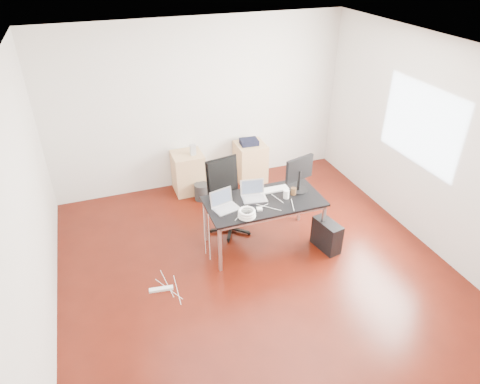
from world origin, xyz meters
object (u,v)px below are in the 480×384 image
object	(u,v)px
desk	(264,204)
pc_tower	(327,235)
filing_cabinet_left	(188,172)
filing_cabinet_right	(250,162)
office_chair	(227,193)

from	to	relation	value
desk	pc_tower	bearing A→B (deg)	-26.87
filing_cabinet_left	filing_cabinet_right	xyz separation A→B (m)	(1.14, 0.00, 0.00)
filing_cabinet_left	pc_tower	bearing A→B (deg)	-57.20
filing_cabinet_right	pc_tower	xyz separation A→B (m)	(0.29, -2.21, -0.13)
desk	filing_cabinet_left	xyz separation A→B (m)	(-0.63, 1.81, -0.33)
filing_cabinet_left	filing_cabinet_right	size ratio (longest dim) A/B	1.00
filing_cabinet_left	filing_cabinet_right	distance (m)	1.14
desk	office_chair	size ratio (longest dim) A/B	1.48
filing_cabinet_left	filing_cabinet_right	world-z (taller)	same
desk	filing_cabinet_right	size ratio (longest dim) A/B	2.29
filing_cabinet_right	pc_tower	size ratio (longest dim) A/B	1.56
office_chair	filing_cabinet_left	xyz separation A→B (m)	(-0.28, 1.27, -0.26)
office_chair	desk	bearing A→B (deg)	-67.29
office_chair	filing_cabinet_left	size ratio (longest dim) A/B	1.54
filing_cabinet_left	filing_cabinet_right	bearing A→B (deg)	0.00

